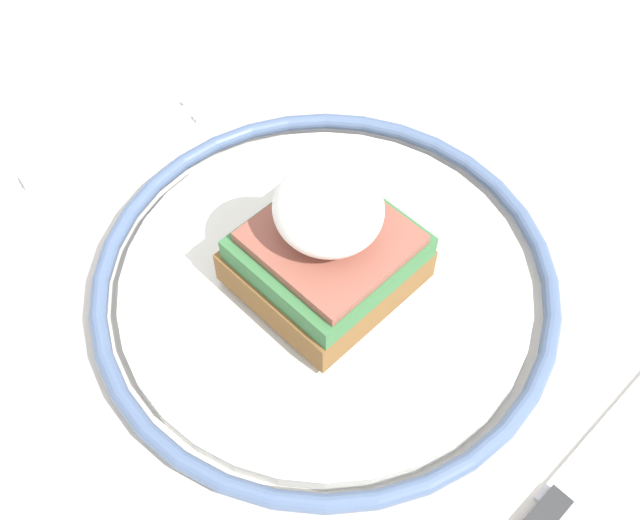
% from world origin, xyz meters
% --- Properties ---
extents(dining_table, '(0.85, 0.81, 0.76)m').
position_xyz_m(dining_table, '(0.00, 0.00, 0.63)').
color(dining_table, beige).
rests_on(dining_table, ground_plane).
extents(plate, '(0.26, 0.26, 0.02)m').
position_xyz_m(plate, '(-0.04, -0.00, 0.77)').
color(plate, silver).
rests_on(plate, dining_table).
extents(sandwich, '(0.08, 0.09, 0.08)m').
position_xyz_m(sandwich, '(-0.04, -0.00, 0.81)').
color(sandwich, brown).
rests_on(sandwich, plate).
extents(fork, '(0.05, 0.15, 0.00)m').
position_xyz_m(fork, '(-0.21, 0.00, 0.76)').
color(fork, silver).
rests_on(fork, dining_table).
extents(knife, '(0.02, 0.19, 0.01)m').
position_xyz_m(knife, '(0.13, -0.02, 0.76)').
color(knife, '#2D2D2D').
rests_on(knife, dining_table).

